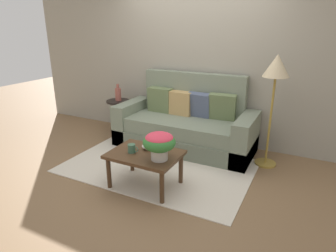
% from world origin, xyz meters
% --- Properties ---
extents(ground_plane, '(14.00, 14.00, 0.00)m').
position_xyz_m(ground_plane, '(0.00, 0.00, 0.00)').
color(ground_plane, brown).
extents(wall_back, '(6.40, 0.12, 2.99)m').
position_xyz_m(wall_back, '(0.00, 1.23, 1.50)').
color(wall_back, gray).
rests_on(wall_back, ground).
extents(area_rug, '(2.46, 1.61, 0.01)m').
position_xyz_m(area_rug, '(0.00, -0.06, 0.01)').
color(area_rug, beige).
rests_on(area_rug, ground).
extents(couch, '(2.12, 0.88, 1.13)m').
position_xyz_m(couch, '(0.04, 0.76, 0.35)').
color(couch, '#626B59').
rests_on(couch, ground).
extents(coffee_table, '(0.81, 0.60, 0.43)m').
position_xyz_m(coffee_table, '(0.11, -0.56, 0.37)').
color(coffee_table, '#442D1B').
rests_on(coffee_table, ground).
extents(side_table, '(0.41, 0.41, 0.58)m').
position_xyz_m(side_table, '(-1.29, 0.84, 0.40)').
color(side_table, black).
rests_on(side_table, ground).
extents(floor_lamp, '(0.33, 0.33, 1.49)m').
position_xyz_m(floor_lamp, '(1.29, 0.68, 1.24)').
color(floor_lamp, olive).
rests_on(floor_lamp, ground).
extents(potted_plant, '(0.36, 0.36, 0.31)m').
position_xyz_m(potted_plant, '(0.34, -0.64, 0.63)').
color(potted_plant, '#B7B2A8').
rests_on(potted_plant, coffee_table).
extents(coffee_mug, '(0.14, 0.09, 0.10)m').
position_xyz_m(coffee_mug, '(-0.03, -0.62, 0.48)').
color(coffee_mug, '#3D664C').
rests_on(coffee_mug, coffee_table).
extents(snack_bowl, '(0.13, 0.13, 0.07)m').
position_xyz_m(snack_bowl, '(0.08, -0.46, 0.46)').
color(snack_bowl, silver).
rests_on(snack_bowl, coffee_table).
extents(table_vase, '(0.10, 0.10, 0.29)m').
position_xyz_m(table_vase, '(-1.28, 0.84, 0.69)').
color(table_vase, '#934C42').
rests_on(table_vase, side_table).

